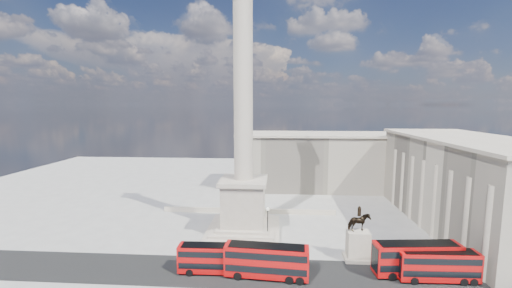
{
  "coord_description": "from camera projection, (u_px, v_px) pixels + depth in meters",
  "views": [
    {
      "loc": [
        6.28,
        -54.15,
        25.05
      ],
      "look_at": [
        2.62,
        1.88,
        18.01
      ],
      "focal_mm": 22.0,
      "sensor_mm": 36.0,
      "label": 1
    }
  ],
  "objects": [
    {
      "name": "bare_tree_far",
      "position": [
        416.0,
        191.0,
        69.01
      ],
      "size": [
        1.89,
        1.89,
        7.72
      ],
      "rotation": [
        0.0,
        0.0,
        0.43
      ],
      "color": "#332319",
      "rests_on": "ground"
    },
    {
      "name": "red_bus_d",
      "position": [
        438.0,
        265.0,
        44.61
      ],
      "size": [
        11.15,
        2.87,
        4.49
      ],
      "rotation": [
        0.0,
        0.0,
        0.03
      ],
      "color": "#B10909",
      "rests_on": "ground"
    },
    {
      "name": "pedestrian_walking",
      "position": [
        410.0,
        261.0,
        48.85
      ],
      "size": [
        0.61,
        0.42,
        1.62
      ],
      "primitive_type": "imported",
      "rotation": [
        0.0,
        0.0,
        0.05
      ],
      "color": "black",
      "rests_on": "ground"
    },
    {
      "name": "red_bus_b",
      "position": [
        267.0,
        261.0,
        45.43
      ],
      "size": [
        12.29,
        3.71,
        4.91
      ],
      "rotation": [
        0.0,
        0.0,
        -0.08
      ],
      "color": "#B10909",
      "rests_on": "ground"
    },
    {
      "name": "building_east",
      "position": [
        469.0,
        184.0,
        62.96
      ],
      "size": [
        19.0,
        46.0,
        18.6
      ],
      "color": "beige",
      "rests_on": "ground"
    },
    {
      "name": "asphalt_road",
      "position": [
        267.0,
        273.0,
        46.91
      ],
      "size": [
        120.0,
        9.0,
        0.01
      ],
      "primitive_type": "cube",
      "color": "black",
      "rests_on": "ground"
    },
    {
      "name": "bare_tree_near",
      "position": [
        487.0,
        226.0,
        47.24
      ],
      "size": [
        2.0,
        2.0,
        8.76
      ],
      "rotation": [
        0.0,
        0.0,
        0.02
      ],
      "color": "#332319",
      "rests_on": "ground"
    },
    {
      "name": "pedestrian_standing",
      "position": [
        411.0,
        261.0,
        48.81
      ],
      "size": [
        1.09,
        0.98,
        1.84
      ],
      "primitive_type": "imported",
      "rotation": [
        0.0,
        0.0,
        3.52
      ],
      "color": "black",
      "rests_on": "ground"
    },
    {
      "name": "nelsons_column",
      "position": [
        244.0,
        168.0,
        60.48
      ],
      "size": [
        14.0,
        14.0,
        49.85
      ],
      "color": "#B0A493",
      "rests_on": "ground"
    },
    {
      "name": "red_bus_a",
      "position": [
        215.0,
        258.0,
        46.75
      ],
      "size": [
        10.82,
        2.67,
        4.38
      ],
      "rotation": [
        0.0,
        0.0,
        0.01
      ],
      "color": "#B10909",
      "rests_on": "ground"
    },
    {
      "name": "pedestrian_crossing",
      "position": [
        263.0,
        250.0,
        52.56
      ],
      "size": [
        0.63,
        1.05,
        1.68
      ],
      "primitive_type": "imported",
      "rotation": [
        0.0,
        0.0,
        1.81
      ],
      "color": "black",
      "rests_on": "ground"
    },
    {
      "name": "bare_tree_mid",
      "position": [
        438.0,
        207.0,
        60.32
      ],
      "size": [
        1.82,
        1.82,
        6.91
      ],
      "rotation": [
        0.0,
        0.0,
        -0.07
      ],
      "color": "#332319",
      "rests_on": "ground"
    },
    {
      "name": "victorian_lamp",
      "position": [
        268.0,
        222.0,
        57.26
      ],
      "size": [
        0.56,
        0.56,
        6.49
      ],
      "rotation": [
        0.0,
        0.0,
        0.39
      ],
      "color": "black",
      "rests_on": "ground"
    },
    {
      "name": "red_bus_c",
      "position": [
        417.0,
        259.0,
        45.94
      ],
      "size": [
        12.61,
        3.9,
        5.03
      ],
      "rotation": [
        0.0,
        0.0,
        0.09
      ],
      "color": "#B10909",
      "rests_on": "ground"
    },
    {
      "name": "building_northeast",
      "position": [
        322.0,
        161.0,
        94.41
      ],
      "size": [
        51.0,
        17.0,
        16.6
      ],
      "color": "beige",
      "rests_on": "ground"
    },
    {
      "name": "ground",
      "position": [
        241.0,
        243.0,
        57.13
      ],
      "size": [
        180.0,
        180.0,
        0.0
      ],
      "primitive_type": "plane",
      "color": "#9F9D97",
      "rests_on": "ground"
    },
    {
      "name": "balustrade_wall",
      "position": [
        249.0,
        211.0,
        72.91
      ],
      "size": [
        40.0,
        0.6,
        1.1
      ],
      "primitive_type": "cube",
      "color": "#BAAE9A",
      "rests_on": "ground"
    },
    {
      "name": "equestrian_statue",
      "position": [
        358.0,
        241.0,
        50.64
      ],
      "size": [
        4.37,
        3.28,
        9.0
      ],
      "color": "#BAAE9A",
      "rests_on": "ground"
    }
  ]
}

